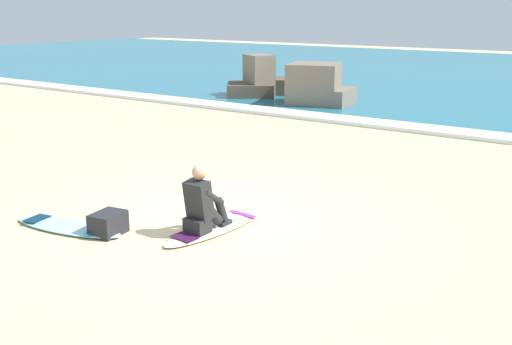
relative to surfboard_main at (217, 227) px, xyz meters
name	(u,v)px	position (x,y,z in m)	size (l,w,h in m)	color
ground_plane	(213,219)	(-0.30, 0.28, -0.04)	(80.00, 80.00, 0.00)	beige
breaking_foam	(416,128)	(-0.30, 8.66, 0.02)	(80.00, 0.90, 0.11)	white
surfboard_main	(217,227)	(0.00, 0.00, 0.00)	(0.66, 2.07, 0.08)	#EFE5C6
surfer_seated	(203,205)	(-0.02, -0.28, 0.40)	(0.38, 0.71, 0.95)	#232326
surfboard_spare_near	(68,227)	(-1.75, -1.23, 0.00)	(1.90, 0.82, 0.08)	#9ED1E5
rock_outcrop_distant	(292,87)	(-5.41, 10.82, 0.48)	(5.05, 3.27, 1.51)	#756656
beach_bag	(108,224)	(-1.11, -1.04, 0.12)	(0.36, 0.48, 0.32)	#232328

